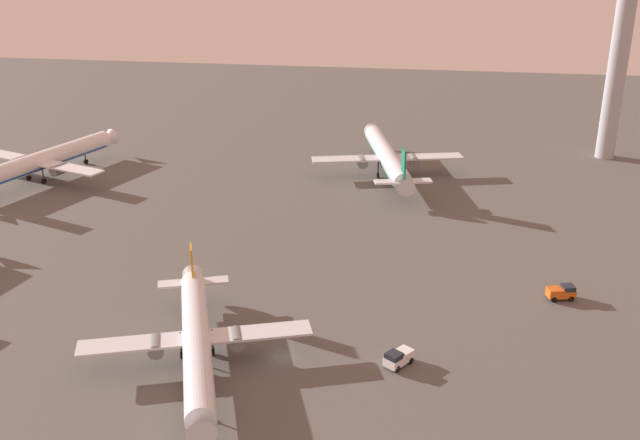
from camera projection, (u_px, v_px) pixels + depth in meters
ground_plane at (283, 356)px, 98.24m from camera, size 416.00×416.00×0.00m
control_tower at (622, 38)px, 170.24m from camera, size 8.00×8.00×50.18m
airplane_mid_apron at (196, 339)px, 95.06m from camera, size 29.39×37.34×9.88m
airplane_terminal_side at (41, 161)px, 163.72m from camera, size 33.55×42.61×11.28m
airplane_near_gate at (387, 157)px, 166.75m from camera, size 33.84×43.14×11.21m
baggage_tractor at (398, 358)px, 95.70m from camera, size 4.03×4.50×2.25m
maintenance_van at (562, 292)px, 112.59m from camera, size 4.50×2.95×2.25m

